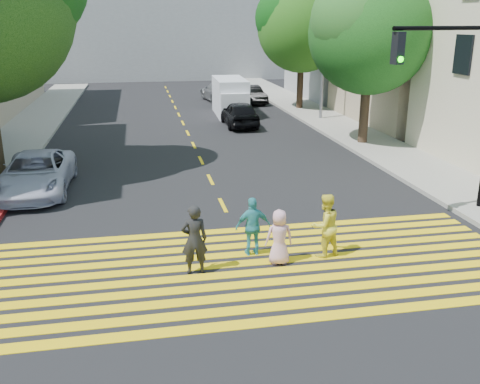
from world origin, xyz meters
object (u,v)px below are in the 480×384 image
object	(u,v)px
white_van	(231,98)
tree_right_near	(371,26)
dark_car_near	(240,114)
pedestrian_extra	(253,227)
white_sedan	(36,173)
dark_car_parked	(251,95)
tree_right_far	(303,22)
silver_car	(220,92)
pedestrian_child	(279,237)
traffic_signal	(468,90)
pedestrian_woman	(325,225)
pedestrian_man	(194,239)

from	to	relation	value
white_van	tree_right_near	bearing A→B (deg)	-60.73
dark_car_near	pedestrian_extra	bearing A→B (deg)	80.31
white_sedan	dark_car_parked	bearing A→B (deg)	59.43
tree_right_far	white_sedan	size ratio (longest dim) A/B	1.70
pedestrian_extra	silver_car	size ratio (longest dim) A/B	0.31
pedestrian_child	white_sedan	size ratio (longest dim) A/B	0.28
dark_car_parked	traffic_signal	xyz separation A→B (m)	(1.29, -24.15, 3.22)
silver_car	dark_car_parked	xyz separation A→B (m)	(2.08, -1.48, -0.08)
pedestrian_woman	white_van	distance (m)	21.55
pedestrian_extra	dark_car_parked	world-z (taller)	pedestrian_extra
tree_right_near	dark_car_parked	world-z (taller)	tree_right_near
pedestrian_extra	white_sedan	world-z (taller)	pedestrian_extra
pedestrian_man	dark_car_near	world-z (taller)	pedestrian_man
pedestrian_man	white_sedan	size ratio (longest dim) A/B	0.35
silver_car	pedestrian_extra	bearing A→B (deg)	75.76
pedestrian_woman	dark_car_parked	world-z (taller)	pedestrian_woman
dark_car_parked	pedestrian_extra	bearing A→B (deg)	-109.14
white_sedan	silver_car	distance (m)	22.91
pedestrian_child	traffic_signal	xyz separation A→B (m)	(6.18, 2.33, 3.16)
tree_right_near	tree_right_far	distance (m)	10.85
tree_right_near	pedestrian_extra	size ratio (longest dim) A/B	5.32
white_sedan	dark_car_near	bearing A→B (deg)	49.92
dark_car_near	traffic_signal	distance (m)	16.34
tree_right_far	pedestrian_extra	size ratio (longest dim) A/B	5.45
dark_car_near	tree_right_near	bearing A→B (deg)	131.04
pedestrian_man	white_sedan	xyz separation A→B (m)	(-4.75, 7.33, -0.17)
pedestrian_child	dark_car_near	distance (m)	18.09
pedestrian_child	dark_car_parked	bearing A→B (deg)	-98.84
pedestrian_man	white_van	world-z (taller)	white_van
tree_right_far	pedestrian_extra	bearing A→B (deg)	-109.90
white_sedan	pedestrian_extra	bearing A→B (deg)	-45.33
pedestrian_child	silver_car	world-z (taller)	silver_car
pedestrian_woman	pedestrian_child	xyz separation A→B (m)	(-1.25, -0.22, -0.13)
tree_right_near	pedestrian_child	size ratio (longest dim) A/B	5.86
pedestrian_woman	traffic_signal	distance (m)	6.16
tree_right_far	silver_car	bearing A→B (deg)	133.87
tree_right_far	pedestrian_man	size ratio (longest dim) A/B	4.91
silver_car	tree_right_far	bearing A→B (deg)	126.58
traffic_signal	dark_car_near	bearing A→B (deg)	90.57
pedestrian_woman	traffic_signal	bearing A→B (deg)	-173.86
tree_right_near	dark_car_near	distance (m)	9.03
pedestrian_extra	white_sedan	size ratio (longest dim) A/B	0.31
dark_car_near	traffic_signal	world-z (taller)	traffic_signal
silver_car	traffic_signal	xyz separation A→B (m)	(3.37, -25.64, 3.14)
tree_right_near	white_sedan	world-z (taller)	tree_right_near
pedestrian_man	dark_car_parked	world-z (taller)	pedestrian_man
pedestrian_woman	white_sedan	size ratio (longest dim) A/B	0.34
tree_right_far	white_sedan	world-z (taller)	tree_right_far
pedestrian_woman	white_sedan	world-z (taller)	pedestrian_woman
pedestrian_man	pedestrian_extra	bearing A→B (deg)	-156.18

